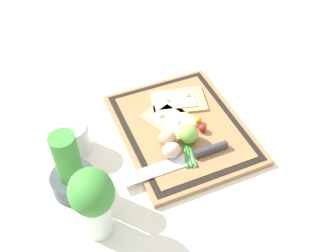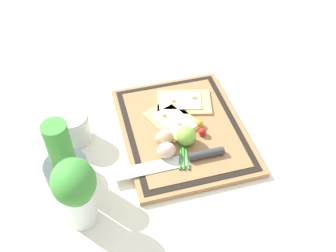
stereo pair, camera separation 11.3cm
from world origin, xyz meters
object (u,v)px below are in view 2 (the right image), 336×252
at_px(egg_pink, 166,150).
at_px(sauce_jar, 74,130).
at_px(lime, 186,136).
at_px(herb_glass, 76,190).
at_px(cherry_tomato_yellow, 199,123).
at_px(pizza_slice_far, 172,120).
at_px(egg_brown, 165,138).
at_px(cherry_tomato_red, 202,132).
at_px(herb_pot, 64,161).
at_px(knife, 187,159).
at_px(pizza_slice_near, 183,102).

bearing_deg(egg_pink, sauce_jar, 58.20).
height_order(lime, herb_glass, herb_glass).
relative_size(cherry_tomato_yellow, herb_glass, 0.11).
distance_m(pizza_slice_far, egg_brown, 0.09).
distance_m(pizza_slice_far, cherry_tomato_red, 0.10).
bearing_deg(herb_glass, herb_pot, 10.60).
bearing_deg(knife, cherry_tomato_yellow, -32.54).
distance_m(pizza_slice_far, sauce_jar, 0.29).
distance_m(egg_brown, lime, 0.06).
height_order(cherry_tomato_yellow, herb_pot, herb_pot).
distance_m(pizza_slice_far, herb_glass, 0.40).
xyz_separation_m(pizza_slice_near, egg_pink, (-0.19, 0.11, 0.02)).
relative_size(egg_brown, sauce_jar, 0.56).
distance_m(pizza_slice_near, cherry_tomato_red, 0.14).
bearing_deg(sauce_jar, lime, -110.72).
bearing_deg(cherry_tomato_red, egg_brown, 91.72).
bearing_deg(herb_pot, cherry_tomato_red, -84.54).
relative_size(lime, herb_glass, 0.28).
xyz_separation_m(sauce_jar, herb_glass, (-0.27, 0.01, 0.08)).
distance_m(egg_brown, egg_pink, 0.05).
distance_m(lime, herb_pot, 0.34).
relative_size(lime, herb_pot, 0.28).
bearing_deg(sauce_jar, knife, -121.84).
bearing_deg(egg_pink, lime, -64.57).
distance_m(pizza_slice_near, pizza_slice_far, 0.09).
height_order(pizza_slice_far, herb_glass, herb_glass).
relative_size(pizza_slice_far, knife, 0.58).
xyz_separation_m(herb_pot, sauce_jar, (0.13, -0.03, -0.03)).
bearing_deg(pizza_slice_far, egg_brown, 150.80).
bearing_deg(herb_pot, egg_brown, -83.03).
bearing_deg(herb_pot, egg_pink, -92.48).
height_order(herb_pot, sauce_jar, herb_pot).
height_order(lime, cherry_tomato_yellow, lime).
bearing_deg(herb_pot, cherry_tomato_yellow, -79.51).
relative_size(egg_brown, cherry_tomato_red, 2.22).
bearing_deg(lime, herb_pot, 93.41).
xyz_separation_m(pizza_slice_near, cherry_tomato_red, (-0.14, -0.01, 0.01)).
bearing_deg(cherry_tomato_red, sauce_jar, 74.75).
height_order(knife, herb_pot, herb_pot).
bearing_deg(pizza_slice_near, cherry_tomato_yellow, -170.97).
distance_m(lime, sauce_jar, 0.32).
relative_size(cherry_tomato_yellow, sauce_jar, 0.23).
bearing_deg(egg_brown, herb_pot, 96.97).
bearing_deg(pizza_slice_far, egg_pink, 157.44).
relative_size(pizza_slice_far, sauce_jar, 1.98).
bearing_deg(knife, herb_glass, 107.69).
xyz_separation_m(lime, sauce_jar, (0.11, 0.30, -0.01)).
relative_size(lime, cherry_tomato_yellow, 2.65).
bearing_deg(herb_pot, sauce_jar, -14.30).
relative_size(cherry_tomato_red, sauce_jar, 0.25).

